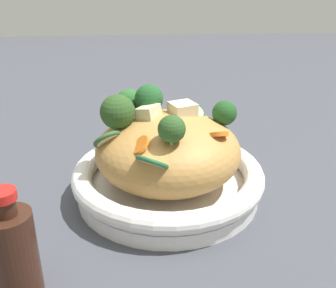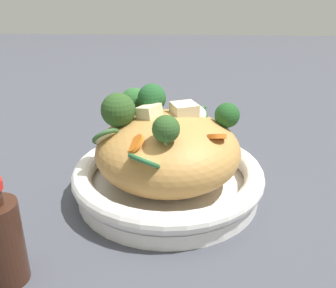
# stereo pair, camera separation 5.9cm
# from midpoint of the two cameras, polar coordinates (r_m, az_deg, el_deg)

# --- Properties ---
(ground_plane) EXTENTS (3.00, 3.00, 0.00)m
(ground_plane) POSITION_cam_midpoint_polar(r_m,az_deg,el_deg) (0.63, -2.70, -7.18)
(ground_plane) COLOR #3F4049
(serving_bowl) EXTENTS (0.29, 0.29, 0.05)m
(serving_bowl) POSITION_cam_midpoint_polar(r_m,az_deg,el_deg) (0.61, -2.75, -5.08)
(serving_bowl) COLOR white
(serving_bowl) RESTS_ON ground_plane
(noodle_heap) EXTENTS (0.21, 0.21, 0.11)m
(noodle_heap) POSITION_cam_midpoint_polar(r_m,az_deg,el_deg) (0.59, -2.85, -0.99)
(noodle_heap) COLOR #B18042
(noodle_heap) RESTS_ON serving_bowl
(broccoli_florets) EXTENTS (0.22, 0.18, 0.07)m
(broccoli_florets) POSITION_cam_midpoint_polar(r_m,az_deg,el_deg) (0.58, -5.84, 4.79)
(broccoli_florets) COLOR #94B674
(broccoli_florets) RESTS_ON serving_bowl
(carrot_coins) EXTENTS (0.16, 0.11, 0.03)m
(carrot_coins) POSITION_cam_midpoint_polar(r_m,az_deg,el_deg) (0.55, -3.38, 1.47)
(carrot_coins) COLOR orange
(carrot_coins) RESTS_ON serving_bowl
(zucchini_slices) EXTENTS (0.18, 0.22, 0.05)m
(zucchini_slices) POSITION_cam_midpoint_polar(r_m,az_deg,el_deg) (0.57, -4.08, 1.85)
(zucchini_slices) COLOR beige
(zucchini_slices) RESTS_ON serving_bowl
(chicken_chunks) EXTENTS (0.09, 0.06, 0.03)m
(chicken_chunks) POSITION_cam_midpoint_polar(r_m,az_deg,el_deg) (0.58, -2.70, 4.60)
(chicken_chunks) COLOR beige
(chicken_chunks) RESTS_ON serving_bowl
(soy_sauce_bottle) EXTENTS (0.05, 0.05, 0.13)m
(soy_sauce_bottle) POSITION_cam_midpoint_polar(r_m,az_deg,el_deg) (0.47, -24.63, -13.91)
(soy_sauce_bottle) COLOR #381E14
(soy_sauce_bottle) RESTS_ON ground_plane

